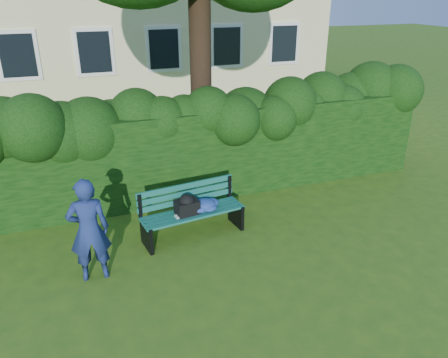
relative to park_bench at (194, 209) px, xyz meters
name	(u,v)px	position (x,y,z in m)	size (l,w,h in m)	color
ground	(236,243)	(0.58, -0.54, -0.50)	(80.00, 80.00, 0.00)	#305617
hedge	(197,152)	(0.58, 1.66, 0.40)	(10.00, 1.00, 1.80)	black
park_bench	(194,209)	(0.00, 0.00, 0.00)	(1.84, 0.78, 0.89)	#0F4E42
man_reading	(89,230)	(-1.76, -0.67, 0.30)	(0.58, 0.38, 1.60)	navy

